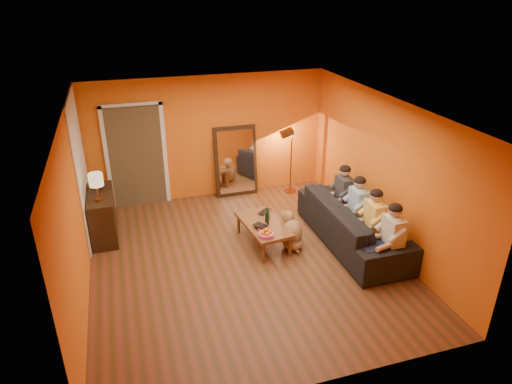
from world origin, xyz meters
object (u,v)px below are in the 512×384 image
object	(u,v)px
sideboard	(103,215)
vase	(99,184)
sofa	(353,223)
person_far_right	(344,196)
coffee_table	(263,233)
laptop	(267,212)
floor_lamp	(291,162)
person_mid_left	(374,223)
person_far_left	(392,239)
mirror_frame	(236,161)
table_lamp	(97,188)
tumbler	(268,217)
wine_bottle	(267,216)
dog	(292,230)
person_mid_right	(358,208)

from	to	relation	value
sideboard	vase	xyz separation A→B (m)	(0.00, 0.25, 0.52)
sofa	person_far_right	world-z (taller)	person_far_right
sideboard	coffee_table	world-z (taller)	sideboard
laptop	vase	distance (m)	3.10
floor_lamp	person_mid_left	distance (m)	2.83
floor_lamp	sofa	bearing A→B (deg)	-77.84
person_far_left	mirror_frame	bearing A→B (deg)	113.56
table_lamp	person_mid_left	xyz separation A→B (m)	(4.37, -1.69, -0.49)
sideboard	tumbler	size ratio (longest dim) A/B	10.93
vase	table_lamp	bearing A→B (deg)	-90.00
vase	mirror_frame	bearing A→B (deg)	16.57
person_mid_left	floor_lamp	bearing A→B (deg)	98.44
sideboard	tumbler	distance (m)	3.00
wine_bottle	laptop	distance (m)	0.44
coffee_table	vase	size ratio (longest dim) A/B	6.46
table_lamp	vase	world-z (taller)	table_lamp
dog	sideboard	bearing A→B (deg)	-179.91
dog	table_lamp	bearing A→B (deg)	-175.17
mirror_frame	person_mid_left	xyz separation A→B (m)	(1.58, -3.07, -0.15)
mirror_frame	laptop	distance (m)	1.90
mirror_frame	vase	size ratio (longest dim) A/B	8.05
person_far_left	person_mid_left	world-z (taller)	same
mirror_frame	table_lamp	world-z (taller)	mirror_frame
sideboard	table_lamp	distance (m)	0.74
person_far_right	wine_bottle	distance (m)	1.65
sideboard	dog	distance (m)	3.44
floor_lamp	tumbler	distance (m)	2.16
mirror_frame	person_mid_right	world-z (taller)	mirror_frame
coffee_table	person_mid_left	xyz separation A→B (m)	(1.67, -0.86, 0.40)
coffee_table	laptop	size ratio (longest dim) A/B	3.93
person_far_left	tumbler	bearing A→B (deg)	135.42
person_mid_left	wine_bottle	distance (m)	1.81
coffee_table	floor_lamp	bearing A→B (deg)	50.18
sideboard	wine_bottle	xyz separation A→B (m)	(2.75, -1.19, 0.15)
laptop	wine_bottle	bearing A→B (deg)	-146.54
person_far_right	vase	distance (m)	4.53
table_lamp	laptop	world-z (taller)	table_lamp
table_lamp	person_far_left	world-z (taller)	table_lamp
table_lamp	sofa	bearing A→B (deg)	-16.34
sideboard	laptop	world-z (taller)	sideboard
table_lamp	laptop	xyz separation A→B (m)	(2.88, -0.49, -0.67)
mirror_frame	floor_lamp	bearing A→B (deg)	-13.51
person_mid_left	person_far_left	bearing A→B (deg)	-90.00
person_far_left	wine_bottle	xyz separation A→B (m)	(-1.62, 1.36, -0.03)
floor_lamp	tumbler	bearing A→B (deg)	-116.81
tumbler	laptop	world-z (taller)	tumbler
dog	laptop	bearing A→B (deg)	138.15
dog	tumbler	xyz separation A→B (m)	(-0.33, 0.36, 0.13)
table_lamp	tumbler	distance (m)	2.98
coffee_table	person_far_right	world-z (taller)	person_far_right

